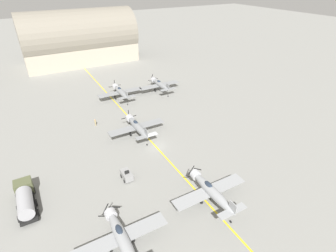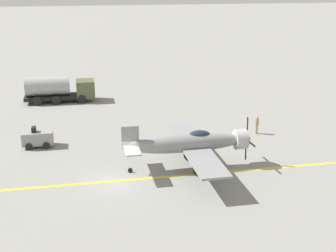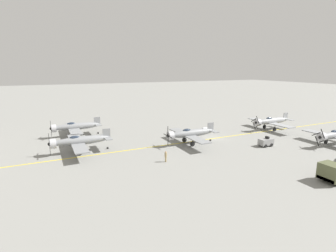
{
  "view_description": "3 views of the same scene",
  "coord_description": "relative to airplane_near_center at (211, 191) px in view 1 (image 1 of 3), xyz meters",
  "views": [
    {
      "loc": [
        -18.76,
        -38.47,
        29.63
      ],
      "look_at": [
        2.97,
        -0.08,
        3.65
      ],
      "focal_mm": 28.0,
      "sensor_mm": 36.0,
      "label": 1
    },
    {
      "loc": [
        30.88,
        -2.84,
        14.17
      ],
      "look_at": [
        -0.8,
        3.55,
        3.66
      ],
      "focal_mm": 50.0,
      "sensor_mm": 36.0,
      "label": 2
    },
    {
      "loc": [
        -41.71,
        29.23,
        13.83
      ],
      "look_at": [
        4.11,
        7.23,
        2.52
      ],
      "focal_mm": 28.0,
      "sensor_mm": 36.0,
      "label": 3
    }
  ],
  "objects": [
    {
      "name": "ground_plane",
      "position": [
        -0.62,
        17.08,
        -2.01
      ],
      "size": [
        400.0,
        400.0,
        0.0
      ],
      "primitive_type": "plane",
      "color": "gray"
    },
    {
      "name": "taxiway_stripe",
      "position": [
        -0.62,
        17.08,
        -2.01
      ],
      "size": [
        0.3,
        160.0,
        0.01
      ],
      "primitive_type": "cube",
      "color": "yellow",
      "rests_on": "ground"
    },
    {
      "name": "airplane_near_center",
      "position": [
        0.0,
        0.0,
        0.0
      ],
      "size": [
        12.0,
        9.98,
        3.65
      ],
      "rotation": [
        0.0,
        0.0,
        0.25
      ],
      "color": "#949699",
      "rests_on": "ground"
    },
    {
      "name": "airplane_far_center",
      "position": [
        1.6,
        41.48,
        -0.0
      ],
      "size": [
        12.0,
        9.98,
        3.8
      ],
      "rotation": [
        0.0,
        0.0,
        -0.19
      ],
      "color": "gray",
      "rests_on": "ground"
    },
    {
      "name": "airplane_far_right",
      "position": [
        13.25,
        40.84,
        0.0
      ],
      "size": [
        12.0,
        9.98,
        3.7
      ],
      "rotation": [
        0.0,
        0.0,
        0.1
      ],
      "color": "gray",
      "rests_on": "ground"
    },
    {
      "name": "airplane_mid_center",
      "position": [
        -1.94,
        22.4,
        -0.0
      ],
      "size": [
        12.0,
        9.98,
        3.8
      ],
      "rotation": [
        0.0,
        0.0,
        -0.18
      ],
      "color": "gray",
      "rests_on": "ground"
    },
    {
      "name": "airplane_near_left",
      "position": [
        -14.23,
        -0.94,
        -0.0
      ],
      "size": [
        12.0,
        9.98,
        3.65
      ],
      "rotation": [
        0.0,
        0.0,
        -0.15
      ],
      "color": "gray",
      "rests_on": "ground"
    },
    {
      "name": "fuel_tanker",
      "position": [
        -23.94,
        12.38,
        -0.5
      ],
      "size": [
        2.67,
        8.0,
        2.98
      ],
      "color": "black",
      "rests_on": "ground"
    },
    {
      "name": "tow_tractor",
      "position": [
        -9.03,
        10.73,
        -1.22
      ],
      "size": [
        1.57,
        2.6,
        1.79
      ],
      "color": "gray",
      "rests_on": "ground"
    },
    {
      "name": "ground_crew_walking",
      "position": [
        -8.58,
        30.48,
        -1.09
      ],
      "size": [
        0.37,
        0.37,
        1.69
      ],
      "color": "tan",
      "rests_on": "ground"
    },
    {
      "name": "hangar",
      "position": [
        0.99,
        80.05,
        6.23
      ],
      "size": [
        39.14,
        17.53,
        18.75
      ],
      "color": "#B2A893",
      "rests_on": "ground"
    }
  ]
}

